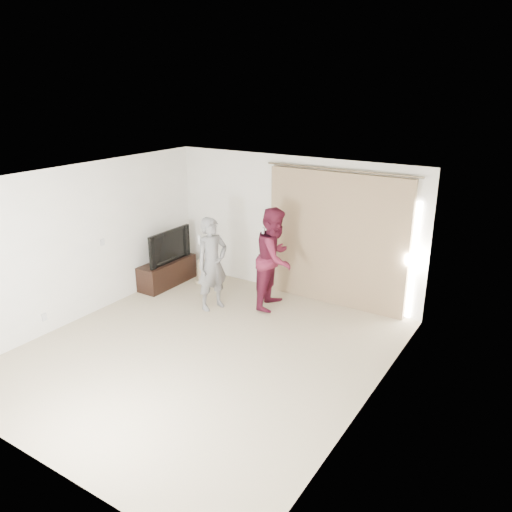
% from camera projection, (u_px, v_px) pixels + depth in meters
% --- Properties ---
extents(floor, '(5.50, 5.50, 0.00)m').
position_uv_depth(floor, '(204.00, 352.00, 7.48)').
color(floor, '#BCAB8D').
rests_on(floor, ground).
extents(wall_back, '(5.00, 0.04, 2.60)m').
position_uv_depth(wall_back, '(293.00, 226.00, 9.25)').
color(wall_back, white).
rests_on(wall_back, ground).
extents(wall_left, '(0.04, 5.50, 2.60)m').
position_uv_depth(wall_left, '(83.00, 243.00, 8.32)').
color(wall_left, white).
rests_on(wall_left, ground).
extents(ceiling, '(5.00, 5.50, 0.01)m').
position_uv_depth(ceiling, '(197.00, 180.00, 6.63)').
color(ceiling, silver).
rests_on(ceiling, wall_back).
extents(curtain, '(2.80, 0.11, 2.46)m').
position_uv_depth(curtain, '(337.00, 240.00, 8.76)').
color(curtain, tan).
rests_on(curtain, ground).
extents(tv_console, '(0.44, 1.28, 0.49)m').
position_uv_depth(tv_console, '(167.00, 273.00, 9.93)').
color(tv_console, black).
rests_on(tv_console, ground).
extents(tv, '(0.15, 1.12, 0.64)m').
position_uv_depth(tv, '(166.00, 245.00, 9.74)').
color(tv, black).
rests_on(tv, tv_console).
extents(scratching_post, '(0.34, 0.34, 0.45)m').
position_uv_depth(scratching_post, '(202.00, 273.00, 10.08)').
color(scratching_post, '#C7B489').
rests_on(scratching_post, ground).
extents(person_man, '(0.57, 0.70, 1.66)m').
position_uv_depth(person_man, '(212.00, 264.00, 8.70)').
color(person_man, slate).
rests_on(person_man, ground).
extents(person_woman, '(0.82, 0.98, 1.82)m').
position_uv_depth(person_woman, '(275.00, 258.00, 8.75)').
color(person_woman, maroon).
rests_on(person_woman, ground).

